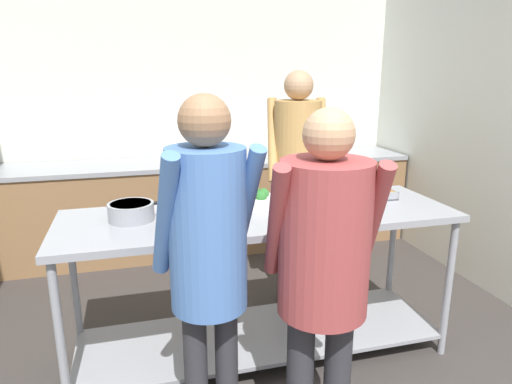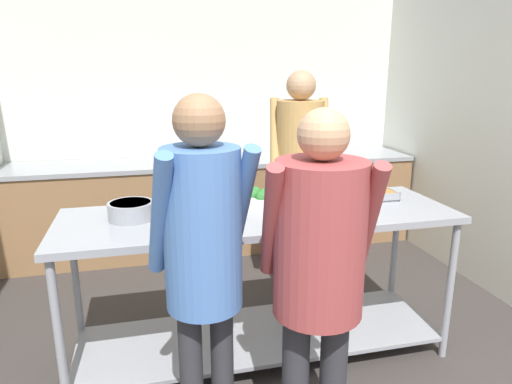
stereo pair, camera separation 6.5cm
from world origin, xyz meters
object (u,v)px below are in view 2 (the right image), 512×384
at_px(serving_tray_roast, 358,194).
at_px(water_bottle, 309,144).
at_px(cook_behind_counter, 299,162).
at_px(guest_serving_right, 203,245).
at_px(guest_serving_left, 319,257).
at_px(broccoli_bowl, 258,200).
at_px(sauce_pan, 131,210).
at_px(plate_stack, 321,215).
at_px(serving_tray_vegetables, 205,209).

height_order(serving_tray_roast, water_bottle, water_bottle).
bearing_deg(cook_behind_counter, guest_serving_right, -123.48).
bearing_deg(guest_serving_left, guest_serving_right, 165.42).
relative_size(broccoli_bowl, cook_behind_counter, 0.13).
height_order(broccoli_bowl, cook_behind_counter, cook_behind_counter).
bearing_deg(water_bottle, sauce_pan, -133.90).
distance_m(broccoli_bowl, serving_tray_roast, 0.68).
bearing_deg(broccoli_bowl, guest_serving_right, -118.68).
bearing_deg(water_bottle, guest_serving_right, -119.04).
xyz_separation_m(plate_stack, guest_serving_left, (-0.26, -0.62, 0.03)).
distance_m(sauce_pan, broccoli_bowl, 0.75).
height_order(serving_tray_roast, guest_serving_left, guest_serving_left).
height_order(broccoli_bowl, plate_stack, broccoli_bowl).
xyz_separation_m(sauce_pan, serving_tray_vegetables, (0.41, 0.01, -0.03)).
bearing_deg(cook_behind_counter, water_bottle, 66.55).
xyz_separation_m(broccoli_bowl, cook_behind_counter, (0.44, 0.53, 0.11)).
distance_m(sauce_pan, guest_serving_left, 1.16).
relative_size(broccoli_bowl, guest_serving_right, 0.14).
relative_size(guest_serving_left, water_bottle, 6.12).
bearing_deg(guest_serving_right, guest_serving_left, -14.58).
xyz_separation_m(sauce_pan, serving_tray_roast, (1.43, 0.11, -0.03)).
bearing_deg(serving_tray_vegetables, sauce_pan, -178.70).
height_order(sauce_pan, plate_stack, sauce_pan).
distance_m(sauce_pan, serving_tray_roast, 1.43).
bearing_deg(cook_behind_counter, serving_tray_roast, -64.05).
height_order(sauce_pan, serving_tray_vegetables, sauce_pan).
distance_m(serving_tray_vegetables, guest_serving_left, 0.94).
relative_size(plate_stack, serving_tray_roast, 0.62).
height_order(guest_serving_left, water_bottle, guest_serving_left).
height_order(guest_serving_right, cook_behind_counter, cook_behind_counter).
height_order(serving_tray_roast, cook_behind_counter, cook_behind_counter).
bearing_deg(sauce_pan, serving_tray_vegetables, 1.30).
bearing_deg(sauce_pan, guest_serving_right, -67.39).
xyz_separation_m(sauce_pan, broccoli_bowl, (0.75, 0.07, -0.01)).
relative_size(broccoli_bowl, plate_stack, 0.84).
distance_m(serving_tray_roast, water_bottle, 1.68).
height_order(serving_tray_vegetables, broccoli_bowl, broccoli_bowl).
height_order(serving_tray_vegetables, guest_serving_left, guest_serving_left).
height_order(broccoli_bowl, guest_serving_left, guest_serving_left).
bearing_deg(sauce_pan, plate_stack, -13.32).
relative_size(serving_tray_roast, guest_serving_right, 0.27).
bearing_deg(sauce_pan, water_bottle, 46.10).
height_order(serving_tray_vegetables, guest_serving_right, guest_serving_right).
bearing_deg(cook_behind_counter, serving_tray_vegetables, -142.95).
xyz_separation_m(broccoli_bowl, serving_tray_roast, (0.68, 0.04, -0.02)).
height_order(serving_tray_vegetables, cook_behind_counter, cook_behind_counter).
xyz_separation_m(serving_tray_roast, guest_serving_left, (-0.65, -0.97, 0.02)).
distance_m(serving_tray_vegetables, broccoli_bowl, 0.34).
relative_size(sauce_pan, serving_tray_roast, 0.88).
height_order(guest_serving_left, guest_serving_right, guest_serving_right).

